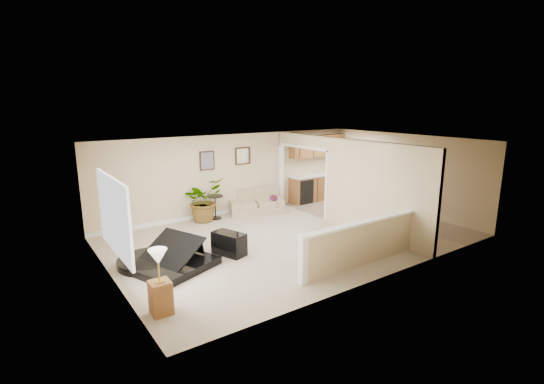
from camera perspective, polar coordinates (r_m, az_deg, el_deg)
floor at (r=10.45m, az=2.87°, el=-6.51°), size 9.00×9.00×0.00m
back_wall at (r=12.57m, az=-5.44°, el=2.65°), size 9.00×0.04×2.50m
front_wall at (r=8.03m, az=16.17°, el=-3.67°), size 9.00×0.04×2.50m
left_wall at (r=8.25m, az=-22.70°, el=-3.73°), size 0.04×6.00×2.50m
right_wall at (r=13.30m, az=18.51°, el=2.61°), size 0.04×6.00×2.50m
ceiling at (r=9.91m, az=3.03°, el=7.26°), size 9.00×6.00×0.04m
kitchen_vinyl at (r=12.54m, az=14.38°, el=-3.57°), size 2.70×6.00×0.01m
interior_partition at (r=11.46m, az=9.32°, el=1.39°), size 0.18×5.99×2.50m
pony_half_wall at (r=8.74m, az=12.62°, el=-7.16°), size 3.42×0.22×1.00m
left_window at (r=7.73m, az=-21.91°, el=-3.19°), size 0.05×2.15×1.45m
wall_art_left at (r=12.03m, az=-9.37°, el=4.50°), size 0.48×0.04×0.58m
wall_mirror at (r=12.61m, az=-4.24°, el=5.24°), size 0.55×0.04×0.55m
kitchen_cabinets at (r=14.24m, az=6.39°, el=2.28°), size 2.36×0.65×2.33m
piano at (r=8.71m, az=-14.85°, el=-6.62°), size 2.21×2.18×1.49m
piano_bench at (r=9.26m, az=-6.23°, el=-7.43°), size 0.64×0.88×0.53m
loveseat at (r=12.69m, az=-2.53°, el=-1.28°), size 2.00×1.49×0.97m
accent_table at (r=12.03m, az=-8.24°, el=-1.73°), size 0.50×0.50×0.72m
palm_plant at (r=11.83m, az=-9.91°, el=-1.20°), size 1.44×1.36×1.28m
small_plant at (r=12.70m, az=0.20°, el=-1.86°), size 0.39×0.39×0.56m
lamp_stand at (r=6.95m, az=-15.91°, el=-13.07°), size 0.34×0.34×1.14m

